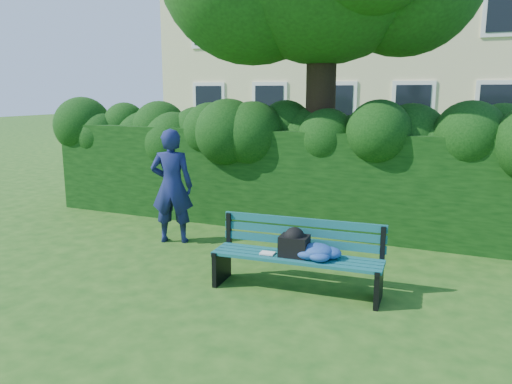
% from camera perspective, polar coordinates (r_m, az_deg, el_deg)
% --- Properties ---
extents(ground, '(80.00, 80.00, 0.00)m').
position_cam_1_polar(ground, '(7.45, -1.87, -8.03)').
color(ground, '#1D4D15').
rests_on(ground, ground).
extents(hedge, '(10.00, 1.00, 1.80)m').
position_cam_1_polar(hedge, '(9.19, 4.01, 1.51)').
color(hedge, black).
rests_on(hedge, ground).
extents(park_bench, '(2.16, 0.70, 0.89)m').
position_cam_1_polar(park_bench, '(6.29, 5.23, -6.92)').
color(park_bench, '#105054').
rests_on(park_bench, ground).
extents(man_reading, '(0.81, 0.67, 1.89)m').
position_cam_1_polar(man_reading, '(8.33, -9.59, 0.67)').
color(man_reading, navy).
rests_on(man_reading, ground).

